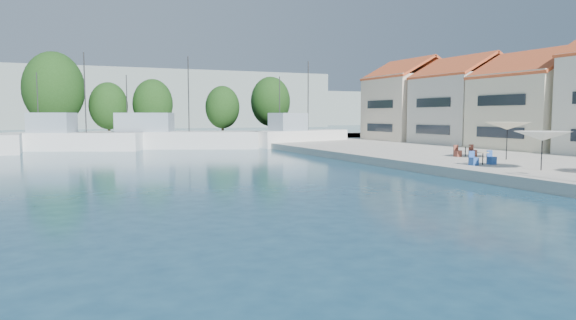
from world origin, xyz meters
name	(u,v)px	position (x,y,z in m)	size (l,w,h in m)	color
quay_right	(549,155)	(22.00, 30.00, 0.30)	(32.00, 92.00, 0.60)	#AAA59A
quay_far	(118,142)	(-8.00, 67.00, 0.30)	(90.00, 16.00, 0.60)	#AAA59A
hill_east	(227,108)	(40.00, 180.00, 6.00)	(140.00, 40.00, 12.00)	gray
building_04	(538,98)	(24.00, 33.00, 5.02)	(9.00, 8.80, 9.20)	beige
building_05	(464,99)	(24.00, 42.00, 5.26)	(8.40, 8.80, 9.70)	beige
building_06	(411,99)	(24.00, 51.00, 5.50)	(9.00, 8.80, 10.20)	beige
trawler_02	(70,140)	(-13.54, 56.58, 1.07)	(13.90, 8.62, 10.20)	white
trawler_03	(167,138)	(-3.86, 56.21, 1.07)	(19.18, 11.20, 10.20)	silver
trawler_04	(298,137)	(10.72, 54.19, 1.07)	(13.18, 7.39, 10.20)	silver
tree_04	(54,89)	(-15.03, 69.71, 6.77)	(7.22, 7.22, 10.68)	#3F2B19
tree_05	(108,106)	(-8.71, 70.12, 4.73)	(4.83, 4.83, 7.16)	#3F2B19
tree_06	(153,104)	(-3.25, 69.50, 5.03)	(5.18, 5.18, 7.67)	#3F2B19
tree_07	(222,107)	(6.24, 69.66, 4.64)	(4.73, 4.73, 7.01)	#3F2B19
tree_08	(271,102)	(13.72, 70.44, 5.52)	(5.77, 5.77, 8.53)	#3F2B19
umbrella_white	(542,136)	(9.42, 20.10, 2.44)	(2.87, 2.87, 2.09)	black
umbrella_cream	(507,126)	(12.92, 25.79, 2.84)	(2.93, 2.93, 2.50)	black
cafe_table_02	(483,160)	(8.86, 23.72, 0.89)	(1.82, 0.70, 0.76)	black
cafe_table_03	(465,153)	(12.32, 28.94, 0.89)	(1.82, 0.70, 0.76)	black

